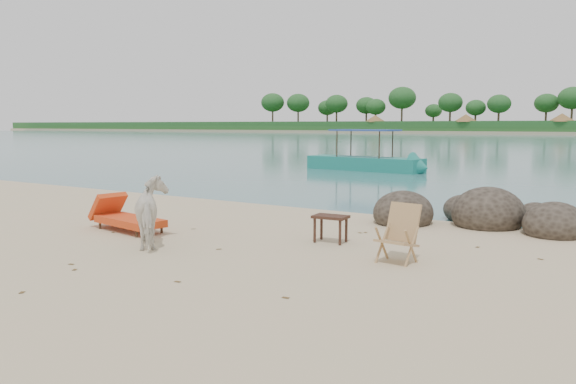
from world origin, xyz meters
name	(u,v)px	position (x,y,z in m)	size (l,w,h in m)	color
boulders	(503,218)	(2.90, 5.88, 0.23)	(6.47, 3.07, 1.17)	black
cow	(154,213)	(-2.18, 0.49, 0.63)	(0.68, 1.50, 1.27)	white
side_table	(330,231)	(0.46, 2.45, 0.26)	(0.64, 0.41, 0.52)	black
lounge_chair	(130,217)	(-3.65, 1.23, 0.32)	(2.13, 0.74, 0.64)	#C04D16
deck_chair	(397,236)	(2.10, 1.65, 0.47)	(0.60, 0.66, 0.94)	tan
boat_near	(365,136)	(-6.52, 19.20, 1.67)	(6.86, 1.54, 3.33)	#1A7A6E
dead_leaves	(219,254)	(-0.80, 0.68, 0.00)	(8.18, 6.44, 0.00)	brown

